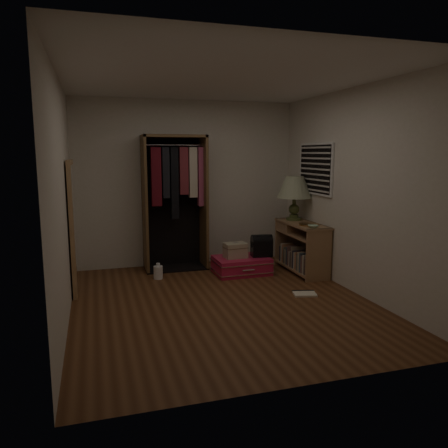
{
  "coord_description": "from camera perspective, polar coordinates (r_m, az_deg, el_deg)",
  "views": [
    {
      "loc": [
        -1.43,
        -4.83,
        1.79
      ],
      "look_at": [
        0.3,
        0.95,
        0.8
      ],
      "focal_mm": 35.0,
      "sensor_mm": 36.0,
      "label": 1
    }
  ],
  "objects": [
    {
      "name": "train_case",
      "position": [
        6.46,
        1.5,
        -3.45
      ],
      "size": [
        0.35,
        0.26,
        0.24
      ],
      "rotation": [
        0.0,
        0.0,
        0.09
      ],
      "color": "tan",
      "rests_on": "pink_suitcase"
    },
    {
      "name": "ceramic_bowl",
      "position": [
        6.23,
        11.56,
        -0.32
      ],
      "size": [
        0.18,
        0.18,
        0.04
      ],
      "primitive_type": "imported",
      "rotation": [
        0.0,
        0.0,
        -0.28
      ],
      "color": "#AED1B1",
      "rests_on": "console_bookshelf"
    },
    {
      "name": "brass_tray",
      "position": [
        6.44,
        11.05,
        -0.07
      ],
      "size": [
        0.38,
        0.38,
        0.02
      ],
      "rotation": [
        0.0,
        0.0,
        0.4
      ],
      "color": "#AE7E42",
      "rests_on": "console_bookshelf"
    },
    {
      "name": "white_jug",
      "position": [
        6.36,
        -8.59,
        -6.23
      ],
      "size": [
        0.17,
        0.17,
        0.23
      ],
      "rotation": [
        0.0,
        0.0,
        0.36
      ],
      "color": "white",
      "rests_on": "ground"
    },
    {
      "name": "floor_book",
      "position": [
        5.74,
        10.44,
        -8.89
      ],
      "size": [
        0.33,
        0.29,
        0.03
      ],
      "rotation": [
        0.0,
        0.0,
        -0.25
      ],
      "color": "#F3E7CC",
      "rests_on": "ground"
    },
    {
      "name": "ground",
      "position": [
        5.34,
        -0.16,
        -10.25
      ],
      "size": [
        4.0,
        4.0,
        0.0
      ],
      "primitive_type": "plane",
      "color": "#562F18",
      "rests_on": "ground"
    },
    {
      "name": "black_bag",
      "position": [
        6.57,
        4.93,
        -2.76
      ],
      "size": [
        0.33,
        0.23,
        0.33
      ],
      "rotation": [
        0.0,
        0.0,
        -0.12
      ],
      "color": "black",
      "rests_on": "pink_suitcase"
    },
    {
      "name": "pink_suitcase",
      "position": [
        6.56,
        2.28,
        -5.4
      ],
      "size": [
        0.83,
        0.61,
        0.25
      ],
      "rotation": [
        0.0,
        0.0,
        0.02
      ],
      "color": "#C4173F",
      "rests_on": "ground"
    },
    {
      "name": "open_wardrobe",
      "position": [
        6.73,
        -6.38,
        4.37
      ],
      "size": [
        0.95,
        0.5,
        2.05
      ],
      "color": "brown",
      "rests_on": "ground"
    },
    {
      "name": "table_lamp",
      "position": [
        6.83,
        9.2,
        4.64
      ],
      "size": [
        0.56,
        0.56,
        0.68
      ],
      "rotation": [
        0.0,
        0.0,
        0.03
      ],
      "color": "#414C25",
      "rests_on": "console_bookshelf"
    },
    {
      "name": "console_bookshelf",
      "position": [
        6.72,
        9.93,
        -2.81
      ],
      "size": [
        0.42,
        1.12,
        0.75
      ],
      "color": "#996E4A",
      "rests_on": "ground"
    },
    {
      "name": "room_walls",
      "position": [
        5.11,
        0.51,
        6.07
      ],
      "size": [
        3.52,
        4.02,
        2.6
      ],
      "color": "silver",
      "rests_on": "ground"
    },
    {
      "name": "floor_mirror",
      "position": [
        5.91,
        -19.09,
        -0.35
      ],
      "size": [
        0.06,
        0.8,
        1.7
      ],
      "color": "tan",
      "rests_on": "ground"
    }
  ]
}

